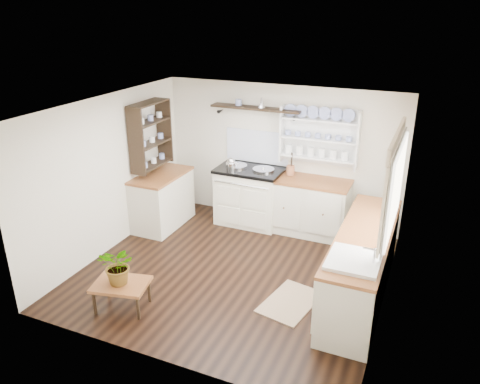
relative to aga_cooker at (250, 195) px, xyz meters
The scene contains 19 objects.
floor 1.70m from the aga_cooker, 75.29° to the right, with size 4.00×3.80×0.01m, color black.
wall_back 0.85m from the aga_cooker, 38.72° to the left, with size 4.00×0.02×2.30m, color beige.
wall_right 2.95m from the aga_cooker, 33.06° to the right, with size 0.02×3.80×2.30m, color beige.
wall_left 2.33m from the aga_cooker, 135.33° to the right, with size 0.02×3.80×2.30m, color beige.
ceiling 2.43m from the aga_cooker, 75.29° to the right, with size 4.00×3.80×0.01m, color white.
window 2.96m from the aga_cooker, 31.02° to the right, with size 0.08×1.55×1.22m.
aga_cooker is the anchor object (origin of this frame).
back_cabinets 1.01m from the aga_cooker, ahead, with size 1.27×0.63×0.90m.
right_cabinets 2.57m from the aga_cooker, 34.83° to the right, with size 0.62×2.43×0.90m.
belfast_sink 3.08m from the aga_cooker, 46.42° to the right, with size 0.55×0.60×0.45m.
left_cabinets 1.45m from the aga_cooker, 152.53° to the right, with size 0.62×1.13×0.90m.
plate_rack 1.53m from the aga_cooker, 15.46° to the left, with size 1.20×0.22×0.90m.
high_shelf 1.43m from the aga_cooker, 86.70° to the left, with size 1.50×0.29×0.16m.
left_shelving 1.90m from the aga_cooker, 154.87° to the right, with size 0.28×0.80×1.05m, color black.
kettle 0.62m from the aga_cooker, 156.85° to the right, with size 0.17×0.17×0.21m, color silver, non-canonical shape.
utensil_crock 0.83m from the aga_cooker, ahead, with size 0.13×0.13×0.15m, color #9F5D3A.
center_table 2.92m from the aga_cooker, 99.82° to the right, with size 0.73×0.60×0.35m.
potted_plant 2.92m from the aga_cooker, 99.82° to the right, with size 0.43×0.38×0.48m, color #3F7233.
floor_rug 2.43m from the aga_cooker, 55.29° to the right, with size 0.55×0.85×0.02m, color olive.
Camera 1 is at (2.31, -5.14, 3.47)m, focal length 35.00 mm.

